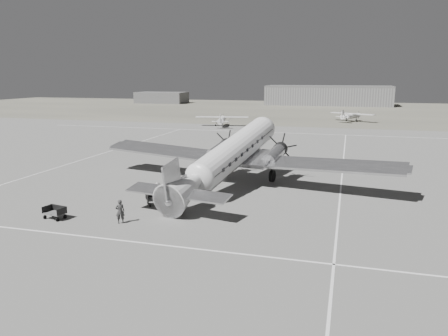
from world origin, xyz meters
TOP-DOWN VIEW (x-y plane):
  - ground at (0.00, 0.00)m, footprint 260.00×260.00m
  - taxi_line_near at (0.00, -14.00)m, footprint 60.00×0.15m
  - taxi_line_right at (12.00, 0.00)m, footprint 0.15×80.00m
  - taxi_line_left at (-18.00, 10.00)m, footprint 0.15×60.00m
  - taxi_line_horizon at (0.00, 40.00)m, footprint 90.00×0.15m
  - grass_infield at (0.00, 95.00)m, footprint 260.00×90.00m
  - hangar_main at (5.00, 120.00)m, footprint 42.00×14.00m
  - shed_secondary at (-55.00, 115.00)m, footprint 18.00×10.00m
  - dc3_airliner at (2.46, 0.21)m, footprint 32.67×25.44m
  - light_plane_left at (-11.89, 46.90)m, footprint 12.13×10.59m
  - light_plane_right at (12.86, 63.30)m, footprint 12.81×11.99m
  - baggage_cart_near at (-1.57, -6.44)m, footprint 2.19×2.09m
  - baggage_cart_far at (-7.04, -11.57)m, footprint 1.73×1.37m
  - ground_crew at (-2.16, -11.15)m, footprint 0.72×0.65m
  - ramp_agent at (-1.54, -6.30)m, footprint 0.96×1.06m
  - passenger at (-1.27, -4.85)m, footprint 0.71×0.95m

SIDE VIEW (x-z plane):
  - ground at x=0.00m, z-range 0.00..0.00m
  - grass_infield at x=0.00m, z-range 0.00..0.01m
  - taxi_line_near at x=0.00m, z-range 0.00..0.01m
  - taxi_line_right at x=12.00m, z-range 0.00..0.01m
  - taxi_line_left at x=-18.00m, z-range 0.00..0.01m
  - taxi_line_horizon at x=0.00m, z-range 0.00..0.01m
  - baggage_cart_far at x=-7.04m, z-range 0.00..0.88m
  - baggage_cart_near at x=-1.57m, z-range 0.00..1.01m
  - ground_crew at x=-2.16m, z-range 0.00..1.66m
  - passenger at x=-1.27m, z-range 0.00..1.77m
  - ramp_agent at x=-1.54m, z-range 0.00..1.77m
  - light_plane_right at x=12.86m, z-range 0.00..2.11m
  - light_plane_left at x=-11.89m, z-range 0.00..2.20m
  - shed_secondary at x=-55.00m, z-range 0.00..4.00m
  - dc3_airliner at x=2.46m, z-range 0.00..5.61m
  - hangar_main at x=5.00m, z-range 0.00..6.60m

